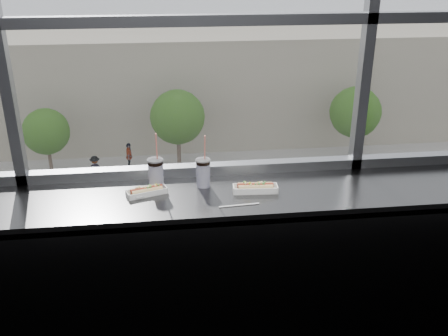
{
  "coord_description": "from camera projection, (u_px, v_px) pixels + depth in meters",
  "views": [
    {
      "loc": [
        -0.16,
        -1.26,
        2.32
      ],
      "look_at": [
        0.14,
        1.23,
        1.25
      ],
      "focal_mm": 40.0,
      "sensor_mm": 36.0,
      "label": 1
    }
  ],
  "objects": [
    {
      "name": "plaza_ground",
      "position": [
        167.0,
        107.0,
        47.47
      ],
      "size": [
        120.0,
        120.0,
        0.0
      ],
      "primitive_type": "plane",
      "color": "#A09B95",
      "rests_on": "ground"
    },
    {
      "name": "far_building",
      "position": [
        165.0,
        78.0,
        40.88
      ],
      "size": [
        50.0,
        14.0,
        8.0
      ],
      "primitive_type": "cube",
      "color": "gray",
      "rests_on": "plaza_ground"
    },
    {
      "name": "car_near_d",
      "position": [
        293.0,
        249.0,
        22.55
      ],
      "size": [
        2.78,
        6.19,
        2.03
      ],
      "primitive_type": "imported",
      "rotation": [
        0.0,
        0.0,
        1.53
      ],
      "color": "#BDBDBD",
      "rests_on": "street_asphalt"
    },
    {
      "name": "wrapper",
      "position": [
        137.0,
        195.0,
        2.73
      ],
      "size": [
        0.09,
        0.07,
        0.02
      ],
      "primitive_type": "ellipsoid",
      "color": "silver",
      "rests_on": "counter"
    },
    {
      "name": "car_near_c",
      "position": [
        205.0,
        256.0,
        22.13
      ],
      "size": [
        2.86,
        5.79,
        1.86
      ],
      "primitive_type": "imported",
      "rotation": [
        0.0,
        0.0,
        1.47
      ],
      "color": "maroon",
      "rests_on": "street_asphalt"
    },
    {
      "name": "counter_fascia",
      "position": [
        204.0,
        304.0,
        2.75
      ],
      "size": [
        6.0,
        0.04,
        1.04
      ],
      "primitive_type": "cube",
      "color": "#545454",
      "rests_on": "ground"
    },
    {
      "name": "car_far_b",
      "position": [
        238.0,
        177.0,
        29.68
      ],
      "size": [
        2.74,
        6.49,
        2.16
      ],
      "primitive_type": "imported",
      "rotation": [
        0.0,
        0.0,
        1.58
      ],
      "color": "maroon",
      "rests_on": "street_asphalt"
    },
    {
      "name": "hotdog_tray_right",
      "position": [
        255.0,
        188.0,
        2.79
      ],
      "size": [
        0.26,
        0.1,
        0.06
      ],
      "rotation": [
        0.0,
        0.0,
        -0.07
      ],
      "color": "white",
      "rests_on": "counter"
    },
    {
      "name": "street_asphalt",
      "position": [
        174.0,
        231.0,
        26.02
      ],
      "size": [
        80.0,
        10.0,
        0.06
      ],
      "primitive_type": "cube",
      "color": "black",
      "rests_on": "plaza_ground"
    },
    {
      "name": "counter",
      "position": [
        199.0,
        199.0,
        2.78
      ],
      "size": [
        6.0,
        0.55,
        0.06
      ],
      "primitive_type": "cube",
      "color": "#545454",
      "rests_on": "ground"
    },
    {
      "name": "loose_straw",
      "position": [
        239.0,
        205.0,
        2.64
      ],
      "size": [
        0.22,
        0.02,
        0.01
      ],
      "primitive_type": "cylinder",
      "rotation": [
        0.0,
        1.57,
        0.08
      ],
      "color": "white",
      "rests_on": "counter"
    },
    {
      "name": "pedestrian_a",
      "position": [
        95.0,
        166.0,
        31.39
      ],
      "size": [
        0.91,
        0.68,
        2.05
      ],
      "primitive_type": "imported",
      "rotation": [
        0.0,
        0.0,
        3.14
      ],
      "color": "#66605B",
      "rests_on": "far_sidewalk"
    },
    {
      "name": "hotdog_tray_left",
      "position": [
        147.0,
        191.0,
        2.75
      ],
      "size": [
        0.23,
        0.14,
        0.05
      ],
      "rotation": [
        0.0,
        0.0,
        0.32
      ],
      "color": "white",
      "rests_on": "counter"
    },
    {
      "name": "tree_center",
      "position": [
        178.0,
        117.0,
        31.92
      ],
      "size": [
        3.54,
        3.54,
        5.53
      ],
      "color": "#47382B",
      "rests_on": "far_sidewalk"
    },
    {
      "name": "pedestrian_b",
      "position": [
        129.0,
        154.0,
        33.09
      ],
      "size": [
        0.75,
        1.0,
        2.24
      ],
      "primitive_type": "imported",
      "rotation": [
        0.0,
        0.0,
        1.57
      ],
      "color": "#66605B",
      "rests_on": "far_sidewalk"
    },
    {
      "name": "tree_right",
      "position": [
        355.0,
        112.0,
        33.29
      ],
      "size": [
        3.43,
        3.43,
        5.36
      ],
      "color": "#47382B",
      "rests_on": "far_sidewalk"
    },
    {
      "name": "soda_cup_right",
      "position": [
        203.0,
        171.0,
        2.83
      ],
      "size": [
        0.09,
        0.09,
        0.31
      ],
      "color": "white",
      "rests_on": "counter"
    },
    {
      "name": "soda_cup_left",
      "position": [
        156.0,
        172.0,
        2.8
      ],
      "size": [
        0.09,
        0.09,
        0.34
      ],
      "color": "white",
      "rests_on": "counter"
    },
    {
      "name": "car_far_c",
      "position": [
        355.0,
        171.0,
        30.5
      ],
      "size": [
        3.45,
        6.67,
        2.13
      ],
      "primitive_type": "imported",
      "rotation": [
        0.0,
        0.0,
        1.7
      ],
      "color": "beige",
      "rests_on": "street_asphalt"
    },
    {
      "name": "tree_left",
      "position": [
        46.0,
        132.0,
        31.25
      ],
      "size": [
        2.94,
        2.94,
        4.59
      ],
      "color": "#47382B",
      "rests_on": "far_sidewalk"
    },
    {
      "name": "wall_back_lower",
      "position": [
        197.0,
        252.0,
        3.23
      ],
      "size": [
        6.0,
        0.0,
        6.0
      ],
      "primitive_type": "plane",
      "rotation": [
        1.57,
        0.0,
        0.0
      ],
      "color": "black",
      "rests_on": "ground"
    },
    {
      "name": "far_sidewalk",
      "position": [
        170.0,
        171.0,
        33.32
      ],
      "size": [
        80.0,
        6.0,
        0.04
      ],
      "primitive_type": "cube",
      "color": "#A09B95",
      "rests_on": "plaza_ground"
    }
  ]
}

